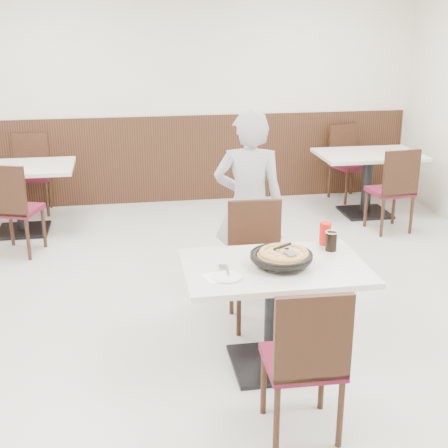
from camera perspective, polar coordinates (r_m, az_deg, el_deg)
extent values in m
plane|color=#B0AFAB|center=(4.94, 0.44, -9.24)|extent=(7.00, 7.00, 0.00)
cube|color=beige|center=(7.88, -4.05, 12.02)|extent=(6.00, 0.04, 2.80)
cube|color=black|center=(8.01, -3.90, 5.95)|extent=(5.90, 0.03, 1.10)
cylinder|color=black|center=(4.09, 5.38, -3.60)|extent=(0.13, 0.13, 0.04)
cylinder|color=black|center=(4.08, 5.26, -3.30)|extent=(0.41, 0.41, 0.01)
cylinder|color=#B48943|center=(4.10, 5.49, -2.91)|extent=(0.39, 0.39, 0.02)
cube|color=silver|center=(4.06, 6.17, -2.64)|extent=(0.10, 0.11, 0.00)
cube|color=white|center=(3.91, -0.52, -4.87)|extent=(0.21, 0.21, 0.00)
cylinder|color=white|center=(3.89, 0.30, -4.86)|extent=(0.20, 0.20, 0.01)
cube|color=silver|center=(3.95, 0.33, -4.33)|extent=(0.03, 0.14, 0.00)
cylinder|color=black|center=(4.38, 9.78, -1.60)|extent=(0.09, 0.09, 0.13)
cylinder|color=red|center=(4.48, 9.24, -0.88)|extent=(0.09, 0.09, 0.16)
imported|color=#A7A6AB|center=(5.18, 2.29, 1.70)|extent=(0.65, 0.50, 1.60)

